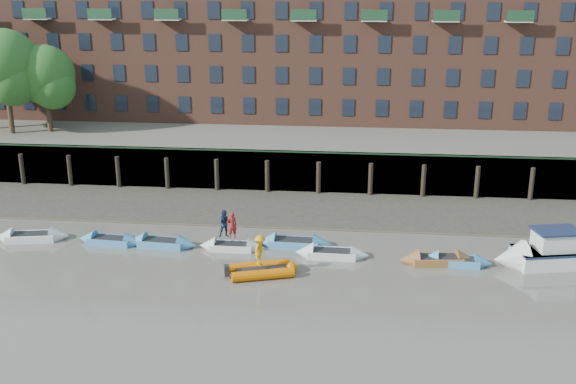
# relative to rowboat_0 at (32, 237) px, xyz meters

# --- Properties ---
(ground) EXTENTS (220.00, 220.00, 0.00)m
(ground) POSITION_rel_rowboat_0_xyz_m (15.67, -10.15, -0.24)
(ground) COLOR #655E57
(ground) RESTS_ON ground
(foreshore) EXTENTS (110.00, 8.00, 0.50)m
(foreshore) POSITION_rel_rowboat_0_xyz_m (15.67, 7.85, -0.24)
(foreshore) COLOR #3D382F
(foreshore) RESTS_ON ground
(mud_band) EXTENTS (110.00, 1.60, 0.10)m
(mud_band) POSITION_rel_rowboat_0_xyz_m (15.67, 4.45, -0.24)
(mud_band) COLOR #4C4336
(mud_band) RESTS_ON ground
(river_wall) EXTENTS (110.00, 1.23, 3.30)m
(river_wall) POSITION_rel_rowboat_0_xyz_m (15.67, 12.23, 1.36)
(river_wall) COLOR #2D2A26
(river_wall) RESTS_ON ground
(bank_terrace) EXTENTS (110.00, 28.00, 3.20)m
(bank_terrace) POSITION_rel_rowboat_0_xyz_m (15.67, 25.85, 1.36)
(bank_terrace) COLOR #5E594D
(bank_terrace) RESTS_ON ground
(apartment_terrace) EXTENTS (80.60, 15.56, 20.98)m
(apartment_terrace) POSITION_rel_rowboat_0_xyz_m (15.67, 26.84, 12.59)
(apartment_terrace) COLOR brown
(apartment_terrace) RESTS_ON bank_terrace
(tree_cluster) EXTENTS (11.76, 7.74, 9.40)m
(tree_cluster) POSITION_rel_rowboat_0_xyz_m (-9.94, 17.20, 8.77)
(tree_cluster) COLOR #3A281C
(tree_cluster) RESTS_ON bank_terrace
(rowboat_0) EXTENTS (4.83, 2.22, 1.35)m
(rowboat_0) POSITION_rel_rowboat_0_xyz_m (0.00, 0.00, 0.00)
(rowboat_0) COLOR silver
(rowboat_0) RESTS_ON ground
(rowboat_1) EXTENTS (4.32, 1.57, 1.23)m
(rowboat_1) POSITION_rel_rowboat_0_xyz_m (5.23, -0.06, -0.02)
(rowboat_1) COLOR teal
(rowboat_1) RESTS_ON ground
(rowboat_2) EXTENTS (4.53, 1.69, 1.29)m
(rowboat_2) POSITION_rel_rowboat_0_xyz_m (8.59, -0.14, -0.01)
(rowboat_2) COLOR teal
(rowboat_2) RESTS_ON ground
(rowboat_3) EXTENTS (4.04, 1.19, 1.17)m
(rowboat_3) POSITION_rel_rowboat_0_xyz_m (13.02, -0.22, -0.03)
(rowboat_3) COLOR silver
(rowboat_3) RESTS_ON ground
(rowboat_4) EXTENTS (4.83, 1.57, 1.39)m
(rowboat_4) POSITION_rel_rowboat_0_xyz_m (16.83, 0.66, 0.01)
(rowboat_4) COLOR teal
(rowboat_4) RESTS_ON ground
(rowboat_5) EXTENTS (4.48, 1.40, 1.29)m
(rowboat_5) POSITION_rel_rowboat_0_xyz_m (19.24, -0.79, -0.01)
(rowboat_5) COLOR silver
(rowboat_5) RESTS_ON ground
(rowboat_6) EXTENTS (4.64, 1.83, 1.31)m
(rowboat_6) POSITION_rel_rowboat_0_xyz_m (25.45, -1.09, -0.01)
(rowboat_6) COLOR brown
(rowboat_6) RESTS_ON ground
(rowboat_7) EXTENTS (4.24, 1.56, 1.20)m
(rowboat_7) POSITION_rel_rowboat_0_xyz_m (26.52, -1.12, -0.03)
(rowboat_7) COLOR teal
(rowboat_7) RESTS_ON ground
(rib_tender) EXTENTS (3.94, 2.78, 0.67)m
(rib_tender) POSITION_rel_rowboat_0_xyz_m (15.52, -3.70, 0.05)
(rib_tender) COLOR #CF6002
(rib_tender) RESTS_ON ground
(motor_launch) EXTENTS (7.09, 3.65, 2.79)m
(motor_launch) POSITION_rel_rowboat_0_xyz_m (31.49, -0.70, 0.47)
(motor_launch) COLOR silver
(motor_launch) RESTS_ON ground
(person_rower_a) EXTENTS (0.72, 0.60, 1.67)m
(person_rower_a) POSITION_rel_rowboat_0_xyz_m (13.08, -0.25, 1.38)
(person_rower_a) COLOR maroon
(person_rower_a) RESTS_ON rowboat_3
(person_rower_b) EXTENTS (0.99, 0.86, 1.73)m
(person_rower_b) POSITION_rel_rowboat_0_xyz_m (12.63, -0.12, 1.41)
(person_rower_b) COLOR #19233F
(person_rower_b) RESTS_ON rowboat_3
(person_rib_crew) EXTENTS (0.93, 1.28, 1.78)m
(person_rib_crew) POSITION_rel_rowboat_0_xyz_m (15.33, -3.78, 1.27)
(person_rib_crew) COLOR orange
(person_rib_crew) RESTS_ON rib_tender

